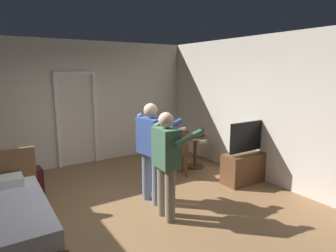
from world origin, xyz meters
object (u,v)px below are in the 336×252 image
(tv_flatscreen, at_px, (247,164))
(bottle_on_table, at_px, (203,132))
(side_table, at_px, (195,147))
(suitcase_dark, at_px, (28,183))
(wooden_chair, at_px, (177,151))
(person_blue_shirt, at_px, (167,159))
(laptop, at_px, (196,135))
(person_striped_shirt, at_px, (151,146))

(tv_flatscreen, relative_size, bottle_on_table, 4.75)
(side_table, xyz_separation_m, suitcase_dark, (-3.38, 0.37, -0.24))
(bottle_on_table, bearing_deg, wooden_chair, -167.77)
(person_blue_shirt, bearing_deg, laptop, 41.53)
(wooden_chair, bearing_deg, person_blue_shirt, -129.59)
(tv_flatscreen, relative_size, person_striped_shirt, 0.73)
(wooden_chair, height_order, suitcase_dark, wooden_chair)
(bottle_on_table, bearing_deg, side_table, 150.26)
(person_striped_shirt, distance_m, suitcase_dark, 2.30)
(tv_flatscreen, bearing_deg, suitcase_dark, 156.86)
(wooden_chair, xyz_separation_m, person_blue_shirt, (-1.10, -1.34, 0.36))
(laptop, distance_m, bottle_on_table, 0.17)
(wooden_chair, bearing_deg, person_striped_shirt, -144.15)
(side_table, height_order, suitcase_dark, side_table)
(wooden_chair, relative_size, person_striped_shirt, 0.60)
(bottle_on_table, distance_m, suitcase_dark, 3.60)
(wooden_chair, distance_m, person_blue_shirt, 1.77)
(bottle_on_table, height_order, wooden_chair, wooden_chair)
(person_blue_shirt, height_order, suitcase_dark, person_blue_shirt)
(wooden_chair, distance_m, person_striped_shirt, 1.32)
(laptop, height_order, wooden_chair, wooden_chair)
(person_striped_shirt, bearing_deg, side_table, 30.48)
(laptop, xyz_separation_m, wooden_chair, (-0.64, -0.21, -0.21))
(side_table, relative_size, person_blue_shirt, 0.44)
(person_blue_shirt, distance_m, suitcase_dark, 2.63)
(tv_flatscreen, height_order, bottle_on_table, tv_flatscreen)
(bottle_on_table, distance_m, wooden_chair, 0.86)
(person_striped_shirt, bearing_deg, suitcase_dark, 141.59)
(side_table, xyz_separation_m, bottle_on_table, (0.14, -0.08, 0.33))
(tv_flatscreen, distance_m, person_striped_shirt, 2.11)
(tv_flatscreen, distance_m, side_table, 1.27)
(laptop, relative_size, person_blue_shirt, 0.25)
(side_table, bearing_deg, suitcase_dark, 173.80)
(side_table, bearing_deg, laptop, -114.65)
(suitcase_dark, bearing_deg, bottle_on_table, -9.46)
(person_blue_shirt, relative_size, person_striped_shirt, 0.96)
(laptop, height_order, bottle_on_table, bottle_on_table)
(side_table, height_order, bottle_on_table, bottle_on_table)
(bottle_on_table, distance_m, person_striped_shirt, 2.03)
(laptop, xyz_separation_m, person_striped_shirt, (-1.66, -0.94, 0.20))
(person_blue_shirt, relative_size, suitcase_dark, 3.33)
(tv_flatscreen, xyz_separation_m, laptop, (-0.35, 1.18, 0.39))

